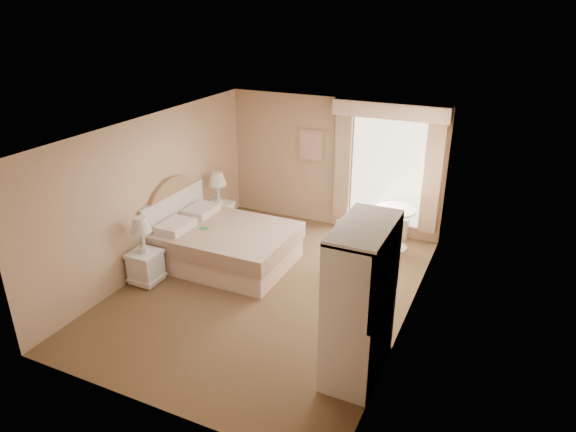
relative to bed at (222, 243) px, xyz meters
The scene contains 9 objects.
room 1.51m from the bed, 22.74° to the right, with size 4.21×5.51×2.51m.
window 3.23m from the bed, 45.22° to the left, with size 2.05×0.22×2.51m.
framed_art 2.63m from the bed, 73.42° to the left, with size 0.52×0.04×0.62m.
bed is the anchor object (origin of this frame).
nightstand_near 1.31m from the bed, 123.49° to the right, with size 0.45×0.45×1.10m.
nightstand_far 1.30m from the bed, 123.73° to the left, with size 0.48×0.48×1.16m.
round_table 3.04m from the bed, 34.86° to the left, with size 0.72×0.72×0.76m.
cafe_chair 2.09m from the bed, 20.18° to the left, with size 0.53×0.53×0.87m.
armoire 3.40m from the bed, 29.64° to the right, with size 0.58×1.16×1.92m.
Camera 1 is at (3.16, -6.09, 4.17)m, focal length 32.00 mm.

